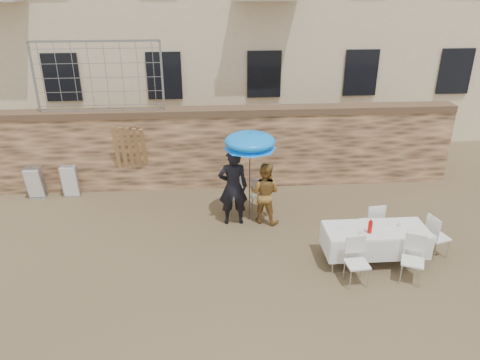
{
  "coord_description": "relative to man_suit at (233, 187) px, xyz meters",
  "views": [
    {
      "loc": [
        -0.28,
        -7.11,
        5.67
      ],
      "look_at": [
        0.4,
        2.2,
        1.4
      ],
      "focal_mm": 35.0,
      "sensor_mm": 36.0,
      "label": 1
    }
  ],
  "objects": [
    {
      "name": "table_chair_front_left",
      "position": [
        2.24,
        -2.58,
        -0.47
      ],
      "size": [
        0.52,
        0.52,
        0.96
      ],
      "primitive_type": null,
      "rotation": [
        0.0,
        0.0,
        0.08
      ],
      "color": "white",
      "rests_on": "ground"
    },
    {
      "name": "man_suit",
      "position": [
        0.0,
        0.0,
        0.0
      ],
      "size": [
        0.7,
        0.46,
        1.9
      ],
      "primitive_type": "imported",
      "rotation": [
        0.0,
        0.0,
        3.15
      ],
      "color": "black",
      "rests_on": "ground"
    },
    {
      "name": "chair_stack_right",
      "position": [
        -4.26,
        1.82,
        -0.49
      ],
      "size": [
        0.46,
        0.32,
        0.92
      ],
      "primitive_type": null,
      "color": "white",
      "rests_on": "ground"
    },
    {
      "name": "chair_stack_left",
      "position": [
        -5.16,
        1.82,
        -0.49
      ],
      "size": [
        0.46,
        0.4,
        0.92
      ],
      "primitive_type": null,
      "color": "white",
      "rests_on": "ground"
    },
    {
      "name": "woman_dress",
      "position": [
        0.75,
        0.0,
        -0.19
      ],
      "size": [
        0.92,
        0.84,
        1.53
      ],
      "primitive_type": "imported",
      "rotation": [
        0.0,
        0.0,
        2.7
      ],
      "color": "#C78B3D",
      "rests_on": "ground"
    },
    {
      "name": "banquet_table",
      "position": [
        2.84,
        -1.83,
        -0.22
      ],
      "size": [
        2.1,
        0.85,
        0.78
      ],
      "color": "white",
      "rests_on": "ground"
    },
    {
      "name": "table_chair_back",
      "position": [
        3.04,
        -1.03,
        -0.47
      ],
      "size": [
        0.52,
        0.52,
        0.96
      ],
      "primitive_type": null,
      "rotation": [
        0.0,
        0.0,
        3.24
      ],
      "color": "white",
      "rests_on": "ground"
    },
    {
      "name": "table_chair_side",
      "position": [
        4.24,
        -1.73,
        -0.47
      ],
      "size": [
        0.59,
        0.59,
        0.96
      ],
      "primitive_type": null,
      "rotation": [
        0.0,
        0.0,
        1.83
      ],
      "color": "white",
      "rests_on": "ground"
    },
    {
      "name": "couple_chair_right",
      "position": [
        0.7,
        0.55,
        -0.47
      ],
      "size": [
        0.55,
        0.55,
        0.96
      ],
      "primitive_type": null,
      "rotation": [
        0.0,
        0.0,
        2.99
      ],
      "color": "white",
      "rests_on": "ground"
    },
    {
      "name": "table_chair_front_right",
      "position": [
        3.34,
        -2.58,
        -0.47
      ],
      "size": [
        0.63,
        0.63,
        0.96
      ],
      "primitive_type": null,
      "rotation": [
        0.0,
        0.0,
        -0.42
      ],
      "color": "white",
      "rests_on": "ground"
    },
    {
      "name": "umbrella",
      "position": [
        0.4,
        0.1,
        1.03
      ],
      "size": [
        1.23,
        1.23,
        2.1
      ],
      "color": "#3F3F44",
      "rests_on": "ground"
    },
    {
      "name": "stone_wall",
      "position": [
        -0.28,
        2.2,
        0.15
      ],
      "size": [
        13.0,
        0.5,
        2.2
      ],
      "primitive_type": "cube",
      "color": "#936B49",
      "rests_on": "ground"
    },
    {
      "name": "couple_chair_left",
      "position": [
        0.0,
        0.55,
        -0.47
      ],
      "size": [
        0.68,
        0.68,
        0.96
      ],
      "primitive_type": null,
      "rotation": [
        0.0,
        0.0,
        3.84
      ],
      "color": "white",
      "rests_on": "ground"
    },
    {
      "name": "ground",
      "position": [
        -0.28,
        -2.8,
        -0.95
      ],
      "size": [
        80.0,
        80.0,
        0.0
      ],
      "primitive_type": "plane",
      "color": "brown",
      "rests_on": "ground"
    },
    {
      "name": "soda_bottle",
      "position": [
        2.64,
        -1.98,
        -0.05
      ],
      "size": [
        0.09,
        0.09,
        0.26
      ],
      "primitive_type": "cylinder",
      "color": "red",
      "rests_on": "banquet_table"
    },
    {
      "name": "wood_planks",
      "position": [
        -2.66,
        1.89,
        0.05
      ],
      "size": [
        0.7,
        0.2,
        2.0
      ],
      "primitive_type": null,
      "color": "#A37749",
      "rests_on": "ground"
    },
    {
      "name": "chain_link_fence",
      "position": [
        -3.28,
        2.2,
        2.15
      ],
      "size": [
        3.2,
        0.06,
        1.8
      ],
      "primitive_type": null,
      "color": "gray",
      "rests_on": "stone_wall"
    }
  ]
}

